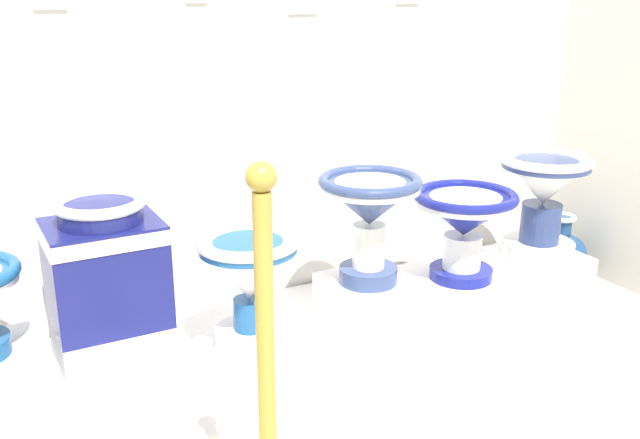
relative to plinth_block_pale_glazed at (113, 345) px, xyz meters
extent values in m
cube|color=white|center=(0.69, -0.10, -0.15)|extent=(2.73, 0.88, 0.13)
cube|color=white|center=(0.00, 0.00, 0.00)|extent=(0.36, 0.30, 0.18)
cube|color=navy|center=(0.00, 0.00, 0.27)|extent=(0.37, 0.30, 0.36)
cube|color=white|center=(0.00, 0.00, 0.41)|extent=(0.38, 0.31, 0.05)
cylinder|color=navy|center=(0.00, 0.00, 0.48)|extent=(0.27, 0.27, 0.06)
torus|color=white|center=(0.00, 0.00, 0.51)|extent=(0.29, 0.29, 0.04)
cube|color=white|center=(0.45, -0.15, -0.06)|extent=(0.32, 0.30, 0.05)
cylinder|color=white|center=(0.45, -0.15, -0.01)|extent=(0.26, 0.26, 0.07)
cylinder|color=#1D5696|center=(0.45, -0.15, 0.08)|extent=(0.12, 0.12, 0.11)
cone|color=white|center=(0.45, -0.15, 0.24)|extent=(0.35, 0.35, 0.21)
cylinder|color=#1D5696|center=(0.45, -0.15, 0.33)|extent=(0.34, 0.34, 0.03)
torus|color=white|center=(0.45, -0.15, 0.35)|extent=(0.36, 0.36, 0.04)
cylinder|color=#1D5696|center=(0.45, -0.15, 0.35)|extent=(0.24, 0.24, 0.01)
cube|color=white|center=(0.94, -0.15, 0.01)|extent=(0.29, 0.37, 0.19)
cylinder|color=#35477A|center=(0.94, -0.15, 0.13)|extent=(0.22, 0.22, 0.06)
cylinder|color=white|center=(0.94, -0.15, 0.25)|extent=(0.12, 0.12, 0.17)
cone|color=#35477A|center=(0.94, -0.15, 0.42)|extent=(0.37, 0.37, 0.17)
cylinder|color=white|center=(0.94, -0.15, 0.48)|extent=(0.37, 0.37, 0.03)
torus|color=#35477A|center=(0.94, -0.15, 0.50)|extent=(0.38, 0.38, 0.04)
cylinder|color=white|center=(0.94, -0.15, 0.49)|extent=(0.26, 0.26, 0.01)
cube|color=white|center=(1.39, -0.14, -0.03)|extent=(0.34, 0.34, 0.12)
cylinder|color=navy|center=(1.39, -0.14, 0.05)|extent=(0.26, 0.26, 0.04)
cylinder|color=white|center=(1.39, -0.14, 0.14)|extent=(0.16, 0.16, 0.14)
cone|color=navy|center=(1.39, -0.14, 0.30)|extent=(0.41, 0.41, 0.16)
cylinder|color=white|center=(1.39, -0.14, 0.36)|extent=(0.40, 0.40, 0.03)
torus|color=navy|center=(1.39, -0.14, 0.38)|extent=(0.42, 0.42, 0.04)
cylinder|color=white|center=(1.39, -0.14, 0.37)|extent=(0.29, 0.29, 0.01)
cube|color=white|center=(1.85, -0.11, -0.02)|extent=(0.35, 0.37, 0.13)
cylinder|color=white|center=(1.85, -0.11, 0.07)|extent=(0.31, 0.31, 0.06)
cylinder|color=navy|center=(1.85, -0.11, 0.19)|extent=(0.17, 0.17, 0.17)
cone|color=white|center=(1.85, -0.11, 0.37)|extent=(0.38, 0.38, 0.20)
cylinder|color=navy|center=(1.85, -0.11, 0.45)|extent=(0.37, 0.37, 0.03)
torus|color=white|center=(1.85, -0.11, 0.47)|extent=(0.39, 0.39, 0.04)
cylinder|color=navy|center=(1.85, -0.11, 0.46)|extent=(0.27, 0.27, 0.01)
cylinder|color=white|center=(2.18, 0.07, -0.20)|extent=(0.15, 0.15, 0.03)
ellipsoid|color=navy|center=(2.18, 0.07, -0.08)|extent=(0.27, 0.27, 0.21)
cylinder|color=navy|center=(2.18, 0.07, 0.07)|extent=(0.09, 0.09, 0.08)
torus|color=white|center=(2.18, 0.07, 0.11)|extent=(0.13, 0.13, 0.02)
cylinder|color=gold|center=(0.11, -1.05, 0.30)|extent=(0.04, 0.04, 0.99)
sphere|color=gold|center=(0.11, -1.05, 0.83)|extent=(0.06, 0.06, 0.06)
camera|label=1|loc=(-0.43, -2.31, 1.19)|focal=40.75mm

